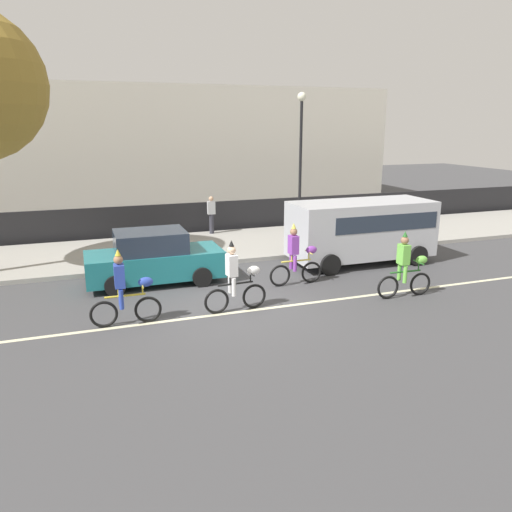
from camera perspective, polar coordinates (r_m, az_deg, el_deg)
ground_plane at (r=13.57m, az=-2.64°, el=-5.70°), size 80.00×80.00×0.00m
road_centre_line at (r=13.12m, az=-2.00°, el=-6.41°), size 36.00×0.14×0.01m
sidewalk_curb at (r=19.59m, az=-8.19°, el=0.85°), size 60.00×5.00×0.15m
fence_line at (r=22.25m, az=-9.75°, el=4.11°), size 40.00×0.08×1.40m
building_backdrop at (r=30.40m, az=-13.36°, el=11.83°), size 28.00×8.00×6.76m
parade_cyclist_cobalt at (r=12.44m, az=-14.69°, el=-4.01°), size 1.72×0.50×1.92m
parade_cyclist_zebra at (r=12.94m, az=-2.30°, el=-2.79°), size 1.72×0.50×1.92m
parade_cyclist_purple at (r=15.13m, az=4.66°, el=-0.21°), size 1.72×0.50×1.92m
parade_cyclist_lime at (r=14.60m, az=16.77°, el=-1.37°), size 1.72×0.50×1.92m
parked_van_silver at (r=17.85m, az=12.12°, el=3.26°), size 5.00×2.22×2.18m
parked_car_teal at (r=15.59m, az=-11.62°, el=-0.27°), size 4.10×1.92×1.64m
street_lamp_post at (r=21.06m, az=5.14°, el=12.67°), size 0.36×0.36×5.86m
pedestrian_onlooker at (r=21.69m, az=-5.12°, el=4.82°), size 0.32×0.20×1.62m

